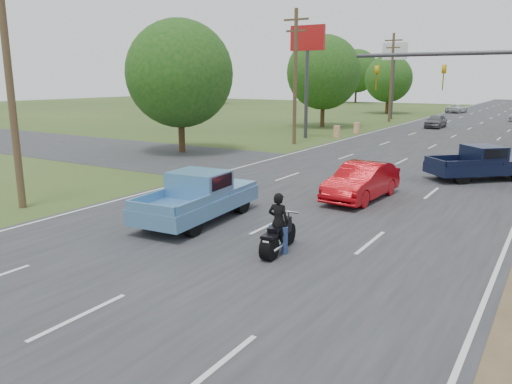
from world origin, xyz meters
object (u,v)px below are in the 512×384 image
Objects in this scene: motorcycle at (277,238)px; distant_car_white at (457,109)px; rider at (278,225)px; blue_pickup at (200,196)px; navy_pickup at (483,163)px; distant_car_grey at (436,121)px; red_convertible at (361,182)px.

distant_car_white is (-7.46, 67.18, 0.14)m from motorcycle.
rider is 67.53m from distant_car_white.
motorcycle is at bearing -26.27° from blue_pickup.
navy_pickup is 27.90m from distant_car_grey.
navy_pickup is (3.37, 14.82, 0.01)m from rider.
distant_car_white is (-10.83, 52.30, -0.23)m from navy_pickup.
distant_car_grey is (-0.68, 39.89, -0.21)m from blue_pickup.
motorcycle is 15.25m from navy_pickup.
blue_pickup is 1.07× the size of navy_pickup.
motorcycle is (0.29, -7.63, -0.27)m from red_convertible.
distant_car_grey is at bearing 153.62° from navy_pickup.
red_convertible is 7.58m from rider.
navy_pickup is at bearing 67.17° from red_convertible.
rider is at bearing -82.50° from distant_car_grey.
navy_pickup is (7.47, 13.21, -0.03)m from blue_pickup.
red_convertible is at bearing -70.20° from navy_pickup.
red_convertible reaches higher than distant_car_white.
navy_pickup is (3.37, 14.87, 0.38)m from motorcycle.
rider reaches higher than distant_car_white.
motorcycle is 67.59m from distant_car_white.
rider is 4.40m from blue_pickup.
navy_pickup is 1.27× the size of distant_car_grey.
navy_pickup is at bearing -72.08° from distant_car_grey.
navy_pickup is at bearing 56.23° from blue_pickup.
distant_car_grey is (-4.78, 41.50, -0.17)m from rider.
distant_car_white is at bearing 90.82° from motorcycle.
blue_pickup is (-4.10, 1.60, 0.04)m from rider.
navy_pickup is at bearing -108.34° from rider.
motorcycle is 1.28× the size of rider.
red_convertible is 0.85× the size of blue_pickup.
rider reaches higher than motorcycle.
blue_pickup is at bearing -88.09° from distant_car_grey.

